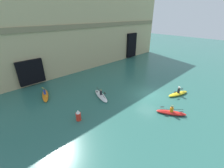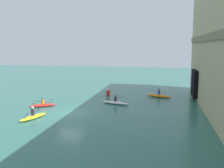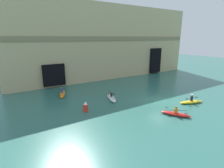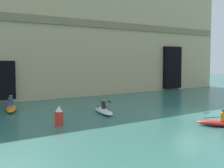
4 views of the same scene
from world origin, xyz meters
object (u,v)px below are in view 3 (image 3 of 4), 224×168
kayak_yellow (191,102)px  kayak_red (176,114)px  kayak_orange (62,94)px  kayak_white (111,98)px  marker_buoy (86,107)px

kayak_yellow → kayak_red: size_ratio=1.10×
kayak_yellow → kayak_orange: 17.38m
kayak_orange → kayak_white: size_ratio=1.00×
kayak_orange → kayak_white: bearing=-114.7°
kayak_yellow → kayak_white: (-7.70, 6.65, -0.01)m
kayak_orange → marker_buoy: kayak_orange is taller
kayak_yellow → marker_buoy: bearing=177.3°
kayak_yellow → marker_buoy: (-12.30, 4.69, 0.34)m
kayak_red → marker_buoy: size_ratio=2.49×
kayak_red → kayak_yellow: bearing=74.3°
kayak_red → marker_buoy: marker_buoy is taller
kayak_white → kayak_red: (3.06, -7.97, 0.01)m
kayak_yellow → kayak_white: kayak_yellow is taller
kayak_orange → kayak_red: 15.41m
kayak_yellow → marker_buoy: size_ratio=2.74×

